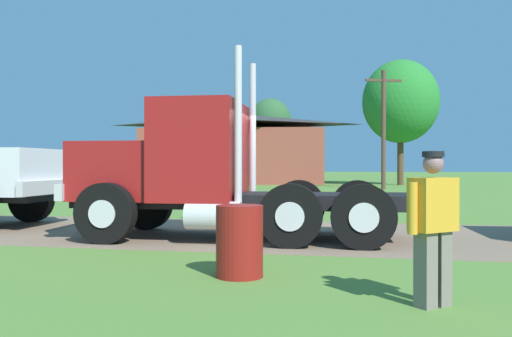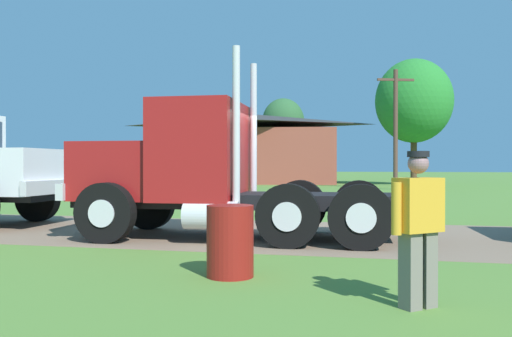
{
  "view_description": "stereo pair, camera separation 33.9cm",
  "coord_description": "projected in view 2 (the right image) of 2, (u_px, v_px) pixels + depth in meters",
  "views": [
    {
      "loc": [
        2.79,
        -11.12,
        1.46
      ],
      "look_at": [
        0.68,
        -0.46,
        1.38
      ],
      "focal_mm": 37.75,
      "sensor_mm": 36.0,
      "label": 1
    },
    {
      "loc": [
        3.12,
        -11.05,
        1.46
      ],
      "look_at": [
        0.68,
        -0.46,
        1.38
      ],
      "focal_mm": 37.75,
      "sensor_mm": 36.0,
      "label": 2
    }
  ],
  "objects": [
    {
      "name": "tree_left",
      "position": [
        188.0,
        141.0,
        56.19
      ],
      "size": [
        3.22,
        3.22,
        5.68
      ],
      "color": "#513823",
      "rests_on": "ground_plane"
    },
    {
      "name": "utility_pole_near",
      "position": [
        396.0,
        125.0,
        31.42
      ],
      "size": [
        2.13,
        0.83,
        7.02
      ],
      "color": "brown",
      "rests_on": "ground_plane"
    },
    {
      "name": "dirt_track",
      "position": [
        230.0,
        233.0,
        11.48
      ],
      "size": [
        120.0,
        5.11,
        0.01
      ],
      "primitive_type": "cube",
      "color": "#856C56",
      "rests_on": "ground_plane"
    },
    {
      "name": "tree_right",
      "position": [
        414.0,
        101.0,
        38.08
      ],
      "size": [
        5.4,
        5.4,
        8.94
      ],
      "color": "#513823",
      "rests_on": "ground_plane"
    },
    {
      "name": "ground_plane",
      "position": [
        230.0,
        233.0,
        11.48
      ],
      "size": [
        200.0,
        200.0,
        0.0
      ],
      "primitive_type": "plane",
      "color": "#588334"
    },
    {
      "name": "shed_building",
      "position": [
        247.0,
        150.0,
        42.72
      ],
      "size": [
        15.3,
        10.14,
        5.49
      ],
      "color": "brown",
      "rests_on": "ground_plane"
    },
    {
      "name": "steel_barrel",
      "position": [
        230.0,
        241.0,
        6.97
      ],
      "size": [
        0.61,
        0.61,
        0.93
      ],
      "primitive_type": "cylinder",
      "color": "maroon",
      "rests_on": "ground_plane"
    },
    {
      "name": "tree_mid",
      "position": [
        283.0,
        122.0,
        48.33
      ],
      "size": [
        3.78,
        3.78,
        7.42
      ],
      "color": "#513823",
      "rests_on": "ground_plane"
    },
    {
      "name": "truck_foreground_white",
      "position": [
        198.0,
        173.0,
        10.77
      ],
      "size": [
        6.78,
        2.82,
        3.61
      ],
      "color": "black",
      "rests_on": "ground_plane"
    },
    {
      "name": "visitor_standing_near",
      "position": [
        418.0,
        223.0,
        5.45
      ],
      "size": [
        0.54,
        0.51,
        1.59
      ],
      "color": "gold",
      "rests_on": "ground_plane"
    }
  ]
}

